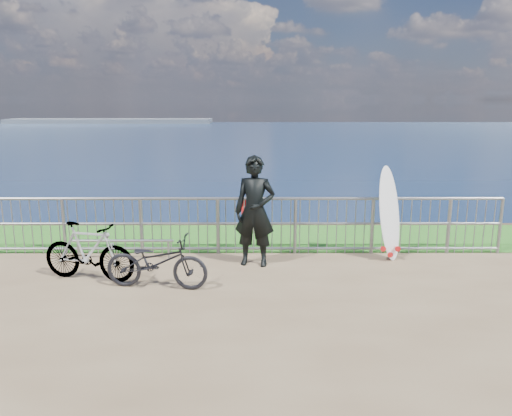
{
  "coord_description": "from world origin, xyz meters",
  "views": [
    {
      "loc": [
        0.21,
        -7.81,
        2.96
      ],
      "look_at": [
        0.24,
        1.2,
        1.0
      ],
      "focal_mm": 35.0,
      "sensor_mm": 36.0,
      "label": 1
    }
  ],
  "objects_px": {
    "bicycle_near": "(157,262)",
    "bicycle_far": "(88,251)",
    "surfer": "(255,211)",
    "surfboard": "(389,217)"
  },
  "relations": [
    {
      "from": "surfer",
      "to": "bicycle_near",
      "type": "distance_m",
      "value": 2.03
    },
    {
      "from": "surfboard",
      "to": "bicycle_near",
      "type": "xyz_separation_m",
      "value": [
        -4.08,
        -1.5,
        -0.38
      ]
    },
    {
      "from": "bicycle_near",
      "to": "bicycle_far",
      "type": "bearing_deg",
      "value": 80.19
    },
    {
      "from": "surfer",
      "to": "bicycle_far",
      "type": "relative_size",
      "value": 1.21
    },
    {
      "from": "bicycle_near",
      "to": "bicycle_far",
      "type": "distance_m",
      "value": 1.26
    },
    {
      "from": "surfer",
      "to": "surfboard",
      "type": "relative_size",
      "value": 1.13
    },
    {
      "from": "bicycle_near",
      "to": "bicycle_far",
      "type": "height_order",
      "value": "bicycle_far"
    },
    {
      "from": "bicycle_far",
      "to": "surfer",
      "type": "bearing_deg",
      "value": -59.84
    },
    {
      "from": "surfer",
      "to": "bicycle_near",
      "type": "relative_size",
      "value": 1.21
    },
    {
      "from": "bicycle_far",
      "to": "bicycle_near",
      "type": "bearing_deg",
      "value": -92.84
    }
  ]
}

